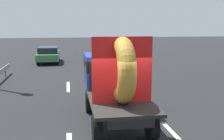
% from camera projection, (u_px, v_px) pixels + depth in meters
% --- Properties ---
extents(ground_plane, '(120.00, 120.00, 0.00)m').
position_uv_depth(ground_plane, '(118.00, 133.00, 9.45)').
color(ground_plane, black).
extents(flatbed_truck, '(2.02, 4.96, 3.16)m').
position_uv_depth(flatbed_truck, '(114.00, 78.00, 10.61)').
color(flatbed_truck, black).
rests_on(flatbed_truck, ground_plane).
extents(distant_sedan, '(1.87, 4.35, 1.42)m').
position_uv_depth(distant_sedan, '(48.00, 54.00, 25.70)').
color(distant_sedan, black).
rests_on(distant_sedan, ground_plane).
extents(lane_dash_left_far, '(0.16, 2.56, 0.01)m').
position_uv_depth(lane_dash_left_far, '(68.00, 87.00, 16.19)').
color(lane_dash_left_far, beige).
rests_on(lane_dash_left_far, ground_plane).
extents(lane_dash_right_near, '(0.16, 2.49, 0.01)m').
position_uv_depth(lane_dash_right_near, '(178.00, 138.00, 9.02)').
color(lane_dash_right_near, beige).
rests_on(lane_dash_right_near, ground_plane).
extents(lane_dash_right_far, '(0.16, 2.92, 0.01)m').
position_uv_depth(lane_dash_right_far, '(127.00, 85.00, 16.58)').
color(lane_dash_right_far, beige).
rests_on(lane_dash_right_far, ground_plane).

